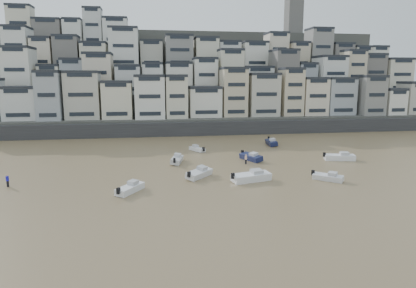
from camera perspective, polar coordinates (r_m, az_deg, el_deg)
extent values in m
plane|color=olive|center=(33.46, -1.68, -16.28)|extent=(400.00, 400.00, 0.00)
cube|color=#38383A|center=(96.60, -0.68, 2.42)|extent=(140.00, 3.00, 3.50)
cube|color=#4C4C47|center=(104.22, 1.49, 3.13)|extent=(140.00, 14.00, 4.00)
cube|color=#4C4C47|center=(115.66, 0.42, 5.34)|extent=(140.00, 14.00, 10.00)
cube|color=#4C4C47|center=(127.23, -0.47, 7.59)|extent=(140.00, 14.00, 18.00)
cube|color=#4C4C47|center=(138.98, -1.21, 9.47)|extent=(140.00, 16.00, 26.00)
cube|color=#4C4C47|center=(152.85, -1.93, 10.66)|extent=(140.00, 18.00, 32.00)
cube|color=#66635E|center=(162.90, 13.06, 19.22)|extent=(6.00, 6.00, 18.00)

